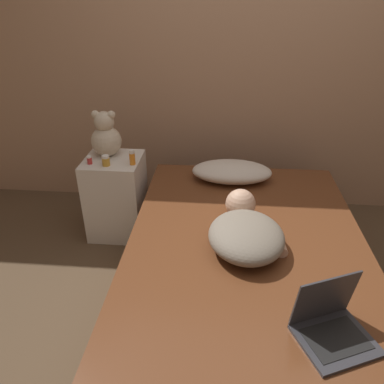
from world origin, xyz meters
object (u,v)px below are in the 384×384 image
Objects in this scene: laptop at (331,324)px; bottle_orange at (132,157)px; pillow at (232,172)px; teddy_bear at (106,136)px; person_lying at (246,230)px; bottle_amber at (106,161)px; bottle_red at (89,160)px.

bottle_orange reaches higher than laptop.
laptop reaches higher than pillow.
pillow is 0.95m from teddy_bear.
teddy_bear is (-0.91, 0.00, 0.24)m from pillow.
person_lying is 0.99m from bottle_orange.
person_lying is at bearing -37.60° from teddy_bear.
bottle_orange is at bearing 137.09° from person_lying.
pillow is 7.90× the size of bottle_amber.
bottle_red reaches higher than pillow.
bottle_orange reaches higher than bottle_red.
laptop is at bearing -42.95° from bottle_amber.
laptop is at bearing -73.70° from pillow.
laptop reaches higher than bottle_amber.
person_lying is 0.69m from laptop.
bottle_red is (-0.08, -0.16, -0.12)m from teddy_bear.
bottle_amber is at bearing -77.54° from teddy_bear.
laptop is 1.65m from bottle_orange.
laptop is 1.75m from bottle_amber.
bottle_amber is 0.69× the size of bottle_orange.
person_lying is 6.22× the size of bottle_orange.
person_lying is at bearing -84.59° from pillow.
laptop is at bearing -65.80° from person_lying.
bottle_red is at bearing 146.59° from person_lying.
pillow is 1.73× the size of teddy_bear.
teddy_bear is at bearing 146.58° from bottle_orange.
bottle_orange is (-0.70, -0.14, 0.15)m from pillow.
teddy_bear reaches higher than bottle_orange.
teddy_bear reaches higher than laptop.
person_lying is 1.12m from bottle_amber.
person_lying is 9.04× the size of bottle_amber.
bottle_red is (-1.07, 0.60, 0.11)m from person_lying.
bottle_amber is (-0.95, 0.58, 0.12)m from person_lying.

